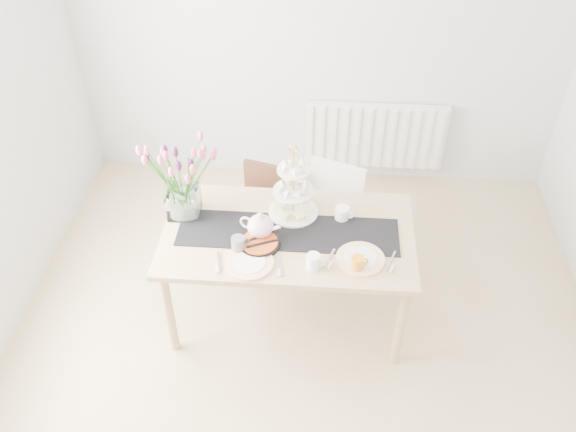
# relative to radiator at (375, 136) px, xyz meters

# --- Properties ---
(room_shell) EXTENTS (4.50, 4.50, 4.50)m
(room_shell) POSITION_rel_radiator_xyz_m (-0.50, -2.19, 0.85)
(room_shell) COLOR tan
(room_shell) RESTS_ON ground
(radiator) EXTENTS (1.20, 0.08, 0.60)m
(radiator) POSITION_rel_radiator_xyz_m (0.00, 0.00, 0.00)
(radiator) COLOR white
(radiator) RESTS_ON room_shell
(dining_table) EXTENTS (1.60, 0.90, 0.75)m
(dining_table) POSITION_rel_radiator_xyz_m (-0.63, -1.62, 0.22)
(dining_table) COLOR tan
(dining_table) RESTS_ON ground
(chair_brown) EXTENTS (0.48, 0.48, 0.77)m
(chair_brown) POSITION_rel_radiator_xyz_m (-0.85, -1.02, -0.01)
(chair_brown) COLOR #391D15
(chair_brown) RESTS_ON ground
(chair_white) EXTENTS (0.53, 0.53, 0.83)m
(chair_white) POSITION_rel_radiator_xyz_m (-0.36, -1.07, 0.03)
(chair_white) COLOR white
(chair_white) RESTS_ON ground
(table_runner) EXTENTS (1.40, 0.35, 0.01)m
(table_runner) POSITION_rel_radiator_xyz_m (-0.63, -1.62, 0.30)
(table_runner) COLOR black
(table_runner) RESTS_ON dining_table
(tulip_vase) EXTENTS (0.71, 0.71, 0.62)m
(tulip_vase) POSITION_rel_radiator_xyz_m (-1.32, -1.48, 0.70)
(tulip_vase) COLOR silver
(tulip_vase) RESTS_ON dining_table
(cake_stand) EXTENTS (0.33, 0.33, 0.48)m
(cake_stand) POSITION_rel_radiator_xyz_m (-0.61, -1.43, 0.44)
(cake_stand) COLOR gold
(cake_stand) RESTS_ON dining_table
(teapot) EXTENTS (0.31, 0.28, 0.17)m
(teapot) POSITION_rel_radiator_xyz_m (-0.80, -1.67, 0.38)
(teapot) COLOR white
(teapot) RESTS_ON dining_table
(cream_jug) EXTENTS (0.12, 0.12, 0.09)m
(cream_jug) POSITION_rel_radiator_xyz_m (-0.29, -1.46, 0.35)
(cream_jug) COLOR white
(cream_jug) RESTS_ON dining_table
(tart_tin) EXTENTS (0.26, 0.26, 0.03)m
(tart_tin) POSITION_rel_radiator_xyz_m (-0.80, -1.75, 0.31)
(tart_tin) COLOR black
(tart_tin) RESTS_ON dining_table
(mug_grey) EXTENTS (0.12, 0.12, 0.10)m
(mug_grey) POSITION_rel_radiator_xyz_m (-0.92, -1.81, 0.35)
(mug_grey) COLOR slate
(mug_grey) RESTS_ON dining_table
(mug_white) EXTENTS (0.10, 0.10, 0.10)m
(mug_white) POSITION_rel_radiator_xyz_m (-0.46, -1.92, 0.35)
(mug_white) COLOR white
(mug_white) RESTS_ON dining_table
(mug_orange) EXTENTS (0.10, 0.10, 0.09)m
(mug_orange) POSITION_rel_radiator_xyz_m (-0.20, -1.91, 0.35)
(mug_orange) COLOR orange
(mug_orange) RESTS_ON dining_table
(plate_left) EXTENTS (0.36, 0.36, 0.02)m
(plate_left) POSITION_rel_radiator_xyz_m (-0.84, -1.92, 0.31)
(plate_left) COLOR white
(plate_left) RESTS_ON dining_table
(plate_right) EXTENTS (0.38, 0.38, 0.02)m
(plate_right) POSITION_rel_radiator_xyz_m (-0.18, -1.83, 0.31)
(plate_right) COLOR white
(plate_right) RESTS_ON dining_table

